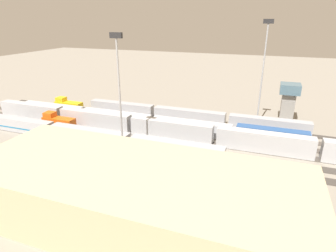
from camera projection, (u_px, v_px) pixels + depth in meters
ground_plane at (174, 135)px, 80.78m from camera, size 400.00×400.00×0.00m
track_bed_0 at (187, 121)px, 91.74m from camera, size 140.00×2.80×0.12m
track_bed_1 at (182, 126)px, 87.35m from camera, size 140.00×2.80×0.12m
track_bed_2 at (177, 132)px, 82.95m from camera, size 140.00×2.80×0.12m
track_bed_3 at (171, 138)px, 78.56m from camera, size 140.00×2.80×0.12m
track_bed_4 at (165, 145)px, 74.17m from camera, size 140.00×2.80×0.12m
track_bed_5 at (158, 153)px, 69.78m from camera, size 140.00×2.80×0.12m
train_on_track_4 at (58, 123)px, 84.20m from camera, size 10.00×3.00×5.00m
train_on_track_5 at (90, 136)px, 75.30m from camera, size 71.40×3.06×3.80m
train_on_track_3 at (171, 130)px, 77.64m from camera, size 119.80×3.00×5.00m
train_on_track_2 at (147, 122)px, 85.23m from camera, size 90.60×3.00×4.40m
train_on_track_0 at (189, 115)px, 90.78m from camera, size 71.40×3.00×3.80m
train_on_track_1 at (68, 106)px, 100.01m from camera, size 10.00×3.00×5.00m
light_mast_0 at (264, 62)px, 81.40m from camera, size 2.80×0.70×30.90m
light_mast_1 at (119, 81)px, 63.55m from camera, size 2.80×0.70×28.32m
maintenance_shed at (135, 194)px, 45.76m from camera, size 54.93×21.92×9.26m
control_tower at (289, 99)px, 89.88m from camera, size 6.00×6.00×12.05m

